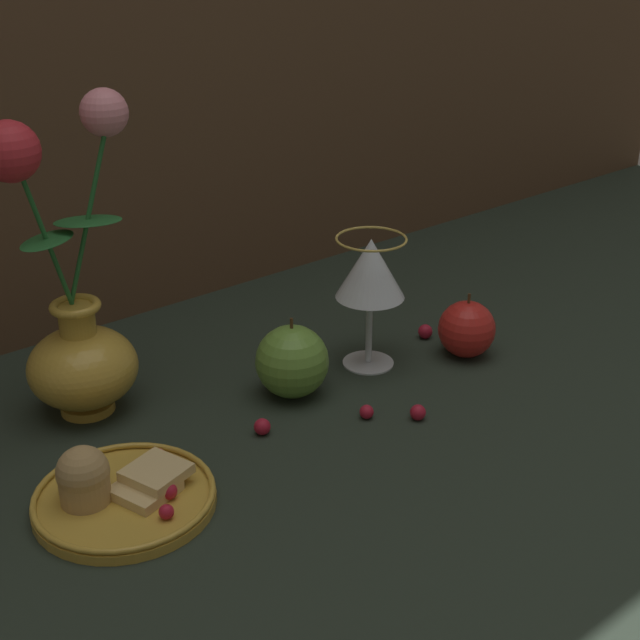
{
  "coord_description": "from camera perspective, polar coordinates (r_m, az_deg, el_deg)",
  "views": [
    {
      "loc": [
        -0.52,
        -0.71,
        0.51
      ],
      "look_at": [
        0.04,
        -0.03,
        0.1
      ],
      "focal_mm": 50.0,
      "sensor_mm": 36.0,
      "label": 1
    }
  ],
  "objects": [
    {
      "name": "ground_plane",
      "position": [
        1.01,
        -2.77,
        -5.13
      ],
      "size": [
        2.4,
        2.4,
        0.0
      ],
      "primitive_type": "plane",
      "color": "#232D23",
      "rests_on": "ground"
    },
    {
      "name": "vase",
      "position": [
        0.98,
        -15.37,
        -0.16
      ],
      "size": [
        0.16,
        0.12,
        0.34
      ],
      "color": "gold",
      "rests_on": "ground_plane"
    },
    {
      "name": "plate_with_pastries",
      "position": [
        0.86,
        -12.85,
        -10.63
      ],
      "size": [
        0.17,
        0.17,
        0.07
      ],
      "color": "gold",
      "rests_on": "ground_plane"
    },
    {
      "name": "wine_glass",
      "position": [
        1.04,
        3.39,
        2.99
      ],
      "size": [
        0.08,
        0.08,
        0.16
      ],
      "color": "silver",
      "rests_on": "ground_plane"
    },
    {
      "name": "apple_beside_vase",
      "position": [
        1.11,
        9.37,
        -0.57
      ],
      "size": [
        0.07,
        0.07,
        0.08
      ],
      "color": "red",
      "rests_on": "ground_plane"
    },
    {
      "name": "apple_near_glass",
      "position": [
        1.01,
        -1.96,
        -2.57
      ],
      "size": [
        0.08,
        0.08,
        0.1
      ],
      "color": "#669938",
      "rests_on": "ground_plane"
    },
    {
      "name": "berry_near_plate",
      "position": [
        0.95,
        -3.72,
        -6.83
      ],
      "size": [
        0.02,
        0.02,
        0.02
      ],
      "primitive_type": "sphere",
      "color": "#AD192D",
      "rests_on": "ground_plane"
    },
    {
      "name": "berry_front_center",
      "position": [
        0.98,
        6.29,
        -5.9
      ],
      "size": [
        0.02,
        0.02,
        0.02
      ],
      "primitive_type": "sphere",
      "color": "#AD192D",
      "rests_on": "ground_plane"
    },
    {
      "name": "berry_by_glass_stem",
      "position": [
        1.16,
        6.76,
        -0.73
      ],
      "size": [
        0.02,
        0.02,
        0.02
      ],
      "primitive_type": "sphere",
      "color": "#AD192D",
      "rests_on": "ground_plane"
    },
    {
      "name": "berry_under_candlestick",
      "position": [
        0.98,
        3.0,
        -5.89
      ],
      "size": [
        0.02,
        0.02,
        0.02
      ],
      "primitive_type": "sphere",
      "color": "#AD192D",
      "rests_on": "ground_plane"
    }
  ]
}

